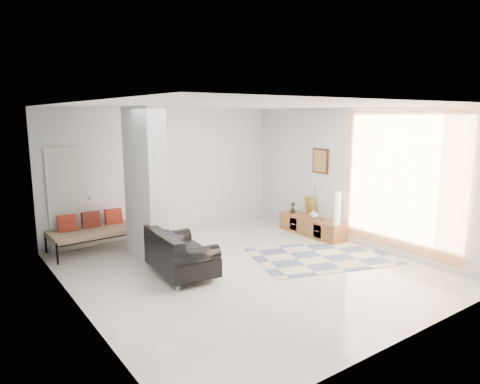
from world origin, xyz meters
TOP-DOWN VIEW (x-y plane):
  - floor at (0.00, 0.00)m, footprint 6.00×6.00m
  - ceiling at (0.00, 0.00)m, footprint 6.00×6.00m
  - wall_back at (0.00, 3.00)m, footprint 6.00×0.00m
  - wall_front at (0.00, -3.00)m, footprint 6.00×0.00m
  - wall_left at (-2.75, 0.00)m, footprint 0.00×6.00m
  - wall_right at (2.75, 0.00)m, footprint 0.00×6.00m
  - partition_column at (-1.10, 1.60)m, footprint 0.35×1.20m
  - hallway_door at (-2.10, 2.96)m, footprint 0.85×0.06m
  - curtain at (2.67, -1.15)m, footprint 0.00×2.55m
  - wall_art at (2.72, 0.90)m, footprint 0.04×0.45m
  - media_console at (2.52, 0.90)m, footprint 0.45×1.70m
  - loveseat at (-1.06, 0.44)m, footprint 0.93×1.46m
  - daybed at (-1.63, 2.62)m, footprint 2.03×0.92m
  - area_rug at (1.60, -0.30)m, footprint 2.95×2.41m
  - cylinder_lamp at (2.50, 0.16)m, footprint 0.13×0.13m
  - bronze_figurine at (2.47, 1.48)m, footprint 0.14×0.14m
  - vase at (2.47, 0.81)m, footprint 0.23×0.23m

SIDE VIEW (x-z plane):
  - floor at x=0.00m, z-range 0.00..0.00m
  - area_rug at x=1.60m, z-range 0.00..0.01m
  - media_console at x=2.52m, z-range -0.19..0.61m
  - loveseat at x=-1.06m, z-range -0.02..0.74m
  - daybed at x=-1.63m, z-range 0.03..0.79m
  - vase at x=2.47m, z-range 0.40..0.61m
  - bronze_figurine at x=2.47m, z-range 0.40..0.65m
  - cylinder_lamp at x=2.50m, z-range 0.40..1.09m
  - hallway_door at x=-2.10m, z-range 0.00..2.04m
  - partition_column at x=-1.10m, z-range 0.00..2.80m
  - wall_back at x=0.00m, z-range -1.60..4.40m
  - wall_front at x=0.00m, z-range -1.60..4.40m
  - wall_left at x=-2.75m, z-range -1.60..4.40m
  - wall_right at x=2.75m, z-range -1.60..4.40m
  - curtain at x=2.67m, z-range 0.17..2.72m
  - wall_art at x=2.72m, z-range 1.38..1.92m
  - ceiling at x=0.00m, z-range 2.80..2.80m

